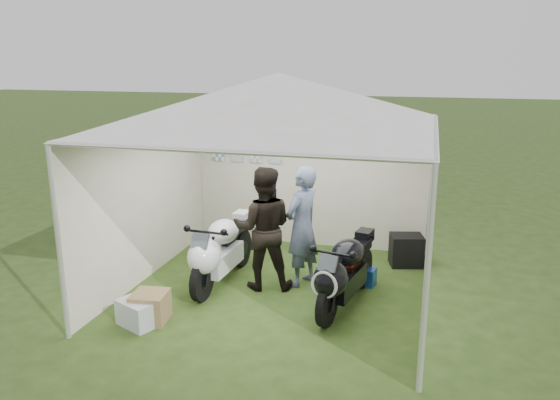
# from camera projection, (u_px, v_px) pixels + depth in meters

# --- Properties ---
(ground) EXTENTS (80.00, 80.00, 0.00)m
(ground) POSITION_uv_depth(u_px,v_px,m) (278.00, 289.00, 7.76)
(ground) COLOR #253B12
(ground) RESTS_ON ground
(canopy_tent) EXTENTS (5.66, 5.66, 3.00)m
(canopy_tent) POSITION_uv_depth(u_px,v_px,m) (279.00, 106.00, 7.14)
(canopy_tent) COLOR silver
(canopy_tent) RESTS_ON ground
(motorcycle_white) EXTENTS (0.49, 1.94, 0.95)m
(motorcycle_white) POSITION_uv_depth(u_px,v_px,m) (219.00, 249.00, 7.79)
(motorcycle_white) COLOR black
(motorcycle_white) RESTS_ON ground
(motorcycle_black) EXTENTS (0.64, 1.85, 0.92)m
(motorcycle_black) POSITION_uv_depth(u_px,v_px,m) (344.00, 271.00, 7.04)
(motorcycle_black) COLOR black
(motorcycle_black) RESTS_ON ground
(paddock_stand) EXTENTS (0.38, 0.28, 0.26)m
(paddock_stand) POSITION_uv_depth(u_px,v_px,m) (363.00, 276.00, 7.87)
(paddock_stand) COLOR #1E4FB4
(paddock_stand) RESTS_ON ground
(person_dark_jacket) EXTENTS (0.99, 0.85, 1.75)m
(person_dark_jacket) POSITION_uv_depth(u_px,v_px,m) (263.00, 228.00, 7.62)
(person_dark_jacket) COLOR black
(person_dark_jacket) RESTS_ON ground
(person_blue_jacket) EXTENTS (0.64, 0.75, 1.74)m
(person_blue_jacket) POSITION_uv_depth(u_px,v_px,m) (302.00, 226.00, 7.72)
(person_blue_jacket) COLOR slate
(person_blue_jacket) RESTS_ON ground
(equipment_box) EXTENTS (0.57, 0.50, 0.49)m
(equipment_box) POSITION_uv_depth(u_px,v_px,m) (406.00, 250.00, 8.59)
(equipment_box) COLOR black
(equipment_box) RESTS_ON ground
(crate_0) EXTENTS (0.59, 0.54, 0.32)m
(crate_0) POSITION_uv_depth(u_px,v_px,m) (139.00, 312.00, 6.69)
(crate_0) COLOR #B0B5BA
(crate_0) RESTS_ON ground
(crate_1) EXTENTS (0.47, 0.47, 0.37)m
(crate_1) POSITION_uv_depth(u_px,v_px,m) (150.00, 307.00, 6.77)
(crate_1) COLOR olive
(crate_1) RESTS_ON ground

